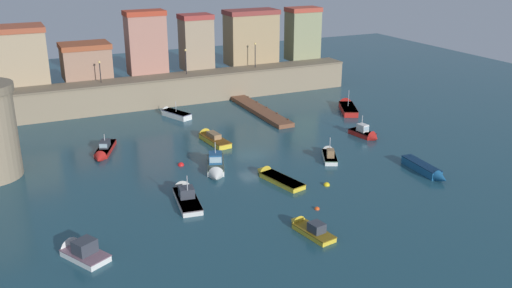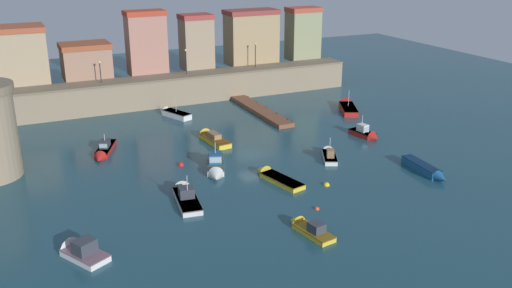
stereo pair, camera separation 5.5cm
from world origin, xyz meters
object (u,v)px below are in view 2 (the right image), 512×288
(moored_boat_7, at_px, (426,169))
(mooring_buoy_1, at_px, (181,165))
(mooring_buoy_2, at_px, (327,185))
(moored_boat_4, at_px, (173,113))
(moored_boat_10, at_px, (78,250))
(moored_boat_9, at_px, (104,151))
(quay_lamp_1, at_px, (186,58))
(moored_boat_1, at_px, (307,228))
(moored_boat_2, at_px, (366,134))
(moored_boat_8, at_px, (329,154))
(mooring_buoy_0, at_px, (317,209))
(moored_boat_3, at_px, (185,194))
(moored_boat_5, at_px, (273,176))
(quay_lamp_0, at_px, (100,68))
(moored_boat_11, at_px, (347,107))
(moored_boat_0, at_px, (216,167))
(moored_boat_6, at_px, (211,137))
(quay_lamp_2, at_px, (255,51))

(moored_boat_7, bearing_deg, mooring_buoy_1, -116.27)
(mooring_buoy_2, bearing_deg, moored_boat_4, 102.91)
(moored_boat_10, bearing_deg, moored_boat_9, -43.95)
(mooring_buoy_2, bearing_deg, quay_lamp_1, 93.81)
(moored_boat_1, height_order, moored_boat_2, moored_boat_2)
(moored_boat_8, relative_size, mooring_buoy_2, 8.25)
(moored_boat_4, bearing_deg, moored_boat_9, 111.53)
(moored_boat_10, height_order, mooring_buoy_0, moored_boat_10)
(moored_boat_3, xyz_separation_m, moored_boat_5, (9.39, 0.50, -0.11))
(quay_lamp_1, bearing_deg, moored_boat_9, -132.34)
(quay_lamp_0, relative_size, moored_boat_11, 0.42)
(moored_boat_10, bearing_deg, moored_boat_4, -56.69)
(moored_boat_3, bearing_deg, moored_boat_10, 128.93)
(quay_lamp_1, xyz_separation_m, moored_boat_11, (18.98, -13.71, -6.13))
(moored_boat_2, distance_m, moored_boat_5, 17.26)
(moored_boat_0, distance_m, moored_boat_6, 9.65)
(moored_boat_11, bearing_deg, quay_lamp_2, 55.22)
(quay_lamp_2, relative_size, moored_boat_11, 0.53)
(moored_boat_2, bearing_deg, moored_boat_3, -83.63)
(moored_boat_2, distance_m, mooring_buoy_2, 15.75)
(moored_boat_10, distance_m, moored_boat_11, 47.22)
(moored_boat_3, relative_size, moored_boat_8, 1.38)
(mooring_buoy_1, bearing_deg, moored_boat_3, -105.40)
(quay_lamp_0, relative_size, quay_lamp_2, 0.79)
(moored_boat_2, xyz_separation_m, mooring_buoy_2, (-11.95, -10.25, -0.44))
(moored_boat_8, xyz_separation_m, mooring_buoy_0, (-7.85, -10.50, -0.36))
(moored_boat_0, relative_size, moored_boat_10, 1.33)
(quay_lamp_0, bearing_deg, quay_lamp_2, -0.00)
(moored_boat_9, distance_m, mooring_buoy_2, 25.31)
(moored_boat_5, bearing_deg, quay_lamp_2, -35.31)
(quay_lamp_0, xyz_separation_m, moored_boat_2, (26.55, -24.73, -5.71))
(quay_lamp_1, xyz_separation_m, moored_boat_3, (-11.02, -31.89, -6.16))
(moored_boat_8, relative_size, mooring_buoy_0, 10.93)
(moored_boat_4, xyz_separation_m, moored_boat_9, (-11.31, -10.84, -0.04))
(moored_boat_1, height_order, moored_boat_5, moored_boat_1)
(moored_boat_9, distance_m, moored_boat_10, 21.85)
(moored_boat_2, bearing_deg, moored_boat_7, -15.28)
(moored_boat_2, distance_m, moored_boat_6, 18.72)
(moored_boat_8, distance_m, mooring_buoy_0, 13.12)
(moored_boat_1, bearing_deg, moored_boat_3, 24.26)
(moored_boat_3, distance_m, moored_boat_8, 17.97)
(moored_boat_0, distance_m, mooring_buoy_0, 12.97)
(moored_boat_6, relative_size, mooring_buoy_1, 10.03)
(quay_lamp_1, xyz_separation_m, mooring_buoy_0, (-1.22, -39.06, -6.55))
(quay_lamp_0, height_order, moored_boat_7, quay_lamp_0)
(moored_boat_11, bearing_deg, moored_boat_3, 146.56)
(quay_lamp_1, distance_m, quay_lamp_2, 11.10)
(moored_boat_7, distance_m, mooring_buoy_1, 25.35)
(quay_lamp_1, relative_size, moored_boat_5, 0.55)
(moored_boat_9, xyz_separation_m, mooring_buoy_1, (6.73, -6.89, -0.38))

